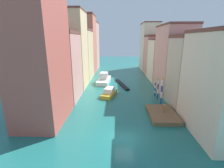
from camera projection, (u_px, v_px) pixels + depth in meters
ground_plane at (120, 86)px, 44.60m from camera, size 154.00×154.00×0.00m
building_left_0 at (39, 56)px, 23.29m from camera, size 6.42×9.87×20.07m
building_left_1 at (62, 66)px, 33.33m from camera, size 6.42×8.73×13.88m
building_left_2 at (73, 50)px, 41.22m from camera, size 6.42×8.33×19.23m
building_left_3 at (81, 54)px, 51.05m from camera, size 6.42×10.48×15.31m
building_left_4 at (86, 44)px, 59.62m from camera, size 6.42×8.92×20.86m
building_left_5 at (91, 46)px, 69.13m from camera, size 6.42×10.29×19.17m
building_right_0 at (221, 84)px, 20.62m from camera, size 6.42×11.29×13.61m
building_right_1 at (189, 72)px, 29.75m from camera, size 6.42×7.53×13.19m
building_right_2 at (173, 59)px, 38.53m from camera, size 6.42×11.36×15.61m
building_right_3 at (160, 60)px, 49.35m from camera, size 6.42×9.58×12.51m
building_right_4 at (154, 55)px, 57.76m from camera, size 6.42×8.18×13.74m
building_right_5 at (149, 47)px, 66.76m from camera, size 6.42×11.26×18.62m
waterfront_dock at (162, 114)px, 27.00m from camera, size 4.42×6.94×0.65m
person_on_dock at (164, 109)px, 26.76m from camera, size 0.36×0.36×1.47m
mooring_pole_0 at (162, 91)px, 31.61m from camera, size 0.39×0.39×5.21m
mooring_pole_1 at (158, 88)px, 34.55m from camera, size 0.32×0.32×4.51m
mooring_pole_2 at (155, 87)px, 36.35m from camera, size 0.30×0.30×3.90m
vaporetto_white at (104, 79)px, 47.69m from camera, size 3.83×9.24×2.99m
gondola_black at (122, 84)px, 45.23m from camera, size 3.62×10.41×0.38m
motorboat_0 at (109, 93)px, 36.52m from camera, size 3.63×5.95×1.87m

